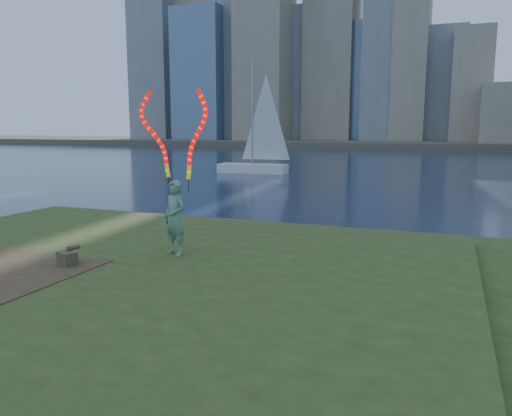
% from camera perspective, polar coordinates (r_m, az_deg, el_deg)
% --- Properties ---
extents(ground, '(320.00, 320.00, 0.00)m').
position_cam_1_polar(ground, '(12.90, -9.09, -7.84)').
color(ground, '#17233B').
rests_on(ground, ground).
extents(grassy_knoll, '(20.00, 18.00, 0.80)m').
position_cam_1_polar(grassy_knoll, '(10.98, -15.26, -9.26)').
color(grassy_knoll, '#364518').
rests_on(grassy_knoll, ground).
extents(dirt_patch, '(3.20, 3.00, 0.02)m').
position_cam_1_polar(dirt_patch, '(11.66, -26.85, -6.44)').
color(dirt_patch, '#47331E').
rests_on(dirt_patch, grassy_knoll).
extents(far_shore, '(320.00, 40.00, 1.20)m').
position_cam_1_polar(far_shore, '(105.84, 18.02, 7.04)').
color(far_shore, '#514B3B').
rests_on(far_shore, ground).
extents(woman_with_ribbons, '(1.98, 0.78, 4.12)m').
position_cam_1_polar(woman_with_ribbons, '(11.69, -9.20, 1.43)').
color(woman_with_ribbons, '#196639').
rests_on(woman_with_ribbons, grassy_knoll).
extents(canvas_bag, '(0.50, 0.56, 0.41)m').
position_cam_1_polar(canvas_bag, '(11.56, -20.73, -5.36)').
color(canvas_bag, '#434426').
rests_on(canvas_bag, grassy_knoll).
extents(sailboat, '(6.11, 2.07, 9.23)m').
position_cam_1_polar(sailboat, '(41.52, 0.02, 6.20)').
color(sailboat, white).
rests_on(sailboat, ground).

